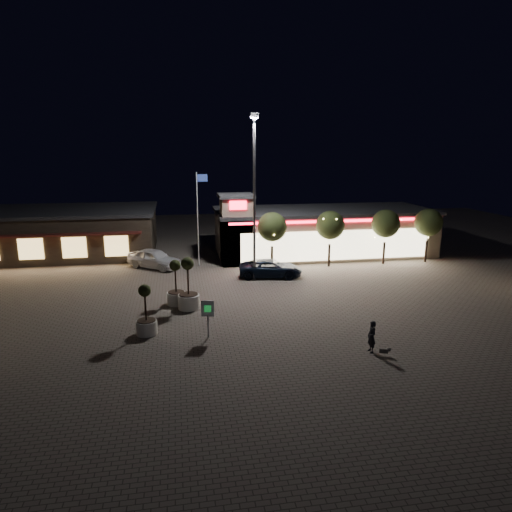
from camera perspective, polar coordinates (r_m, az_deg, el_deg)
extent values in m
plane|color=#61594E|center=(27.46, -1.53, -7.79)|extent=(90.00, 90.00, 0.00)
cube|color=gray|center=(44.26, 8.31, 2.90)|extent=(20.00, 8.00, 4.00)
cube|color=#262628|center=(43.93, 8.41, 5.66)|extent=(20.40, 8.40, 0.30)
cube|color=#FEEFBF|center=(40.58, 10.06, 1.32)|extent=(17.00, 0.12, 2.60)
cube|color=red|center=(40.17, 10.19, 4.31)|extent=(19.00, 0.10, 0.18)
cube|color=gray|center=(39.60, -2.49, 3.13)|extent=(2.60, 2.60, 5.80)
cube|color=#262628|center=(39.17, -2.54, 7.53)|extent=(3.00, 3.00, 0.30)
cube|color=red|center=(37.91, -2.26, 6.35)|extent=(1.40, 0.10, 0.70)
cube|color=#382D23|center=(47.18, -22.37, 2.68)|extent=(16.00, 10.00, 4.00)
cube|color=#262628|center=(46.87, -22.60, 5.26)|extent=(16.40, 10.40, 0.30)
cube|color=#591E19|center=(41.88, -24.00, 2.41)|extent=(14.40, 0.80, 0.15)
cube|color=#F9CA70|center=(42.96, -26.32, 0.79)|extent=(2.00, 0.12, 1.80)
cube|color=#F9CA70|center=(42.09, -21.76, 0.99)|extent=(2.00, 0.12, 1.80)
cube|color=#F9CA70|center=(41.49, -17.03, 1.20)|extent=(2.00, 0.12, 1.80)
cylinder|color=gray|center=(34.06, -0.21, 6.76)|extent=(0.20, 0.20, 12.00)
cube|color=gray|center=(33.92, -0.22, 17.22)|extent=(0.60, 0.40, 0.35)
cube|color=white|center=(33.90, -0.22, 16.89)|extent=(0.45, 0.30, 0.08)
cylinder|color=white|center=(38.84, -7.30, 4.48)|extent=(0.10, 0.10, 8.00)
cube|color=navy|center=(38.49, -6.77, 9.66)|extent=(0.90, 0.04, 0.60)
cylinder|color=#332319|center=(38.21, 2.00, -0.20)|extent=(0.20, 0.20, 1.92)
sphere|color=#2D3819|center=(37.69, 2.03, 3.66)|extent=(2.42, 2.42, 2.42)
cylinder|color=#332319|center=(39.52, 9.12, 0.09)|extent=(0.20, 0.20, 1.92)
sphere|color=#2D3819|center=(39.01, 9.26, 3.83)|extent=(2.42, 2.42, 2.42)
cylinder|color=#332319|center=(41.39, 15.68, 0.36)|extent=(0.20, 0.20, 1.92)
sphere|color=#2D3819|center=(40.91, 15.91, 3.92)|extent=(2.42, 2.42, 2.42)
cylinder|color=#332319|center=(43.25, 20.48, 0.55)|extent=(0.20, 0.20, 1.92)
sphere|color=#2D3819|center=(42.79, 20.76, 3.96)|extent=(2.42, 2.42, 2.42)
imported|color=black|center=(35.89, 1.84, -1.54)|extent=(5.26, 3.05, 1.38)
imported|color=silver|center=(39.44, -12.60, -0.30)|extent=(5.01, 4.50, 1.65)
imported|color=black|center=(23.57, 14.25, -9.77)|extent=(0.42, 0.61, 1.61)
cube|color=#59514C|center=(23.54, 15.68, -11.33)|extent=(0.44, 0.29, 0.22)
sphere|color=#59514C|center=(23.54, 16.28, -11.14)|extent=(0.20, 0.20, 0.20)
cylinder|color=silver|center=(30.14, -9.92, -5.23)|extent=(1.21, 1.21, 0.80)
cylinder|color=black|center=(30.01, -9.95, -4.46)|extent=(1.05, 1.05, 0.06)
cylinder|color=#332319|center=(29.75, -10.02, -2.75)|extent=(0.10, 0.10, 1.81)
sphere|color=#2D3819|center=(29.52, -10.09, -1.16)|extent=(0.70, 0.70, 0.70)
cylinder|color=silver|center=(25.80, -13.50, -8.68)|extent=(1.15, 1.15, 0.76)
cylinder|color=black|center=(25.66, -13.55, -7.84)|extent=(0.99, 0.99, 0.06)
cylinder|color=#332319|center=(25.36, -13.66, -5.97)|extent=(0.10, 0.10, 1.72)
sphere|color=#2D3819|center=(25.11, -13.76, -4.21)|extent=(0.67, 0.67, 0.67)
cylinder|color=silver|center=(29.24, -8.40, -5.66)|extent=(1.35, 1.35, 0.90)
cylinder|color=black|center=(29.09, -8.43, -4.77)|extent=(1.17, 1.17, 0.07)
cylinder|color=#332319|center=(28.78, -8.50, -2.79)|extent=(0.11, 0.11, 2.03)
sphere|color=#2D3819|center=(28.53, -8.56, -0.94)|extent=(0.79, 0.79, 0.79)
cylinder|color=gray|center=(24.75, -6.02, -8.72)|extent=(0.08, 0.08, 1.26)
cube|color=white|center=(24.39, -6.07, -6.55)|extent=(0.68, 0.21, 0.89)
cube|color=#168930|center=(24.35, -6.07, -6.58)|extent=(0.36, 0.10, 0.37)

